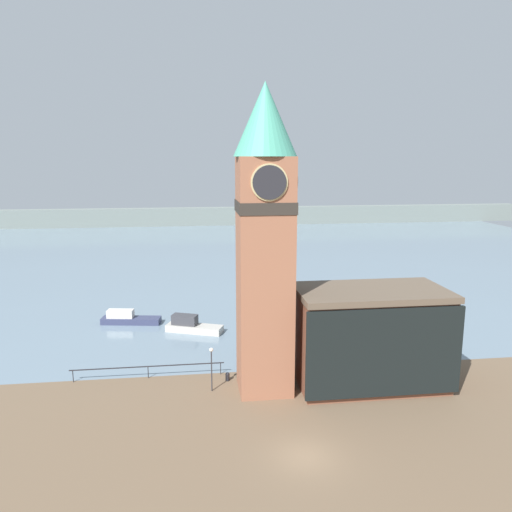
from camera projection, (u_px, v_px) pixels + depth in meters
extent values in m
plane|color=brown|center=(305.00, 457.00, 31.47)|extent=(160.00, 160.00, 0.00)
cube|color=slate|center=(226.00, 250.00, 102.75)|extent=(160.00, 120.00, 0.00)
cube|color=slate|center=(216.00, 216.00, 141.21)|extent=(180.00, 3.00, 5.00)
cube|color=#232328|center=(148.00, 367.00, 42.55)|extent=(13.01, 0.08, 0.08)
cylinder|color=#232328|center=(73.00, 376.00, 41.87)|extent=(0.07, 0.07, 1.05)
cylinder|color=#232328|center=(148.00, 372.00, 42.65)|extent=(0.07, 0.07, 1.05)
cylinder|color=#232328|center=(221.00, 368.00, 43.43)|extent=(0.07, 0.07, 1.05)
cube|color=#935B42|center=(265.00, 278.00, 39.06)|extent=(4.16, 4.16, 18.64)
cube|color=#2D2823|center=(265.00, 207.00, 37.99)|extent=(4.28, 4.28, 0.90)
cylinder|color=tan|center=(269.00, 182.00, 35.54)|extent=(2.69, 0.12, 2.69)
cylinder|color=#232328|center=(270.00, 182.00, 35.46)|extent=(2.45, 0.12, 2.45)
cylinder|color=tan|center=(293.00, 181.00, 37.89)|extent=(0.12, 2.69, 2.69)
cylinder|color=#232328|center=(294.00, 181.00, 37.91)|extent=(0.12, 2.45, 2.45)
cone|color=teal|center=(265.00, 119.00, 36.76)|extent=(4.79, 4.79, 5.42)
cube|color=brown|center=(370.00, 339.00, 41.18)|extent=(11.82, 6.38, 7.61)
cube|color=brown|center=(372.00, 292.00, 40.40)|extent=(12.22, 6.78, 0.50)
cube|color=black|center=(385.00, 353.00, 37.90)|extent=(12.32, 0.30, 7.00)
cube|color=#B7B2A8|center=(194.00, 329.00, 54.09)|extent=(6.36, 3.87, 0.75)
cube|color=#38383D|center=(185.00, 320.00, 54.17)|extent=(2.97, 2.14, 1.08)
cube|color=#333856|center=(131.00, 320.00, 56.88)|extent=(6.82, 2.65, 0.71)
cube|color=silver|center=(120.00, 314.00, 56.76)|extent=(3.07, 1.58, 0.89)
cylinder|color=black|center=(228.00, 377.00, 42.20)|extent=(0.35, 0.35, 0.56)
sphere|color=black|center=(227.00, 374.00, 42.14)|extent=(0.37, 0.37, 0.37)
cylinder|color=#2D2D33|center=(212.00, 371.00, 40.06)|extent=(0.10, 0.10, 3.43)
sphere|color=silver|center=(211.00, 350.00, 39.72)|extent=(0.32, 0.32, 0.32)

